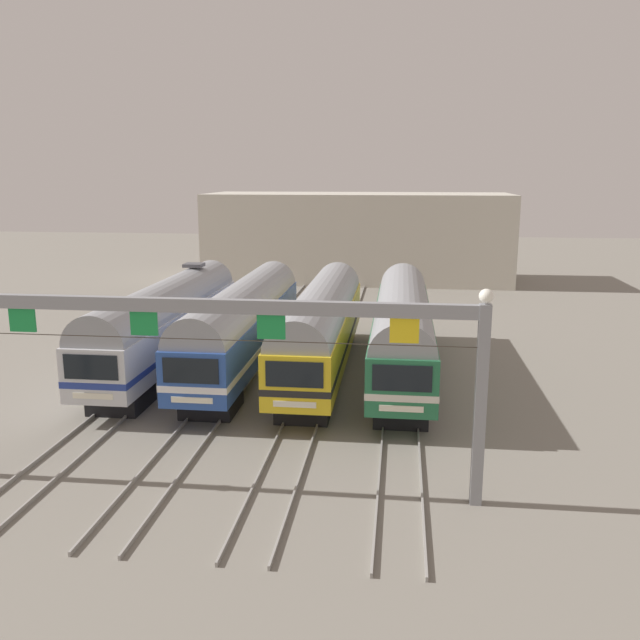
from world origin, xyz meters
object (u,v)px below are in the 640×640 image
(commuter_train_blue, at_px, (243,322))
(commuter_train_yellow, at_px, (322,324))
(catenary_gantry, at_px, (207,340))
(commuter_train_silver, at_px, (167,320))
(commuter_train_green, at_px, (402,326))

(commuter_train_blue, relative_size, commuter_train_yellow, 1.00)
(commuter_train_yellow, relative_size, catenary_gantry, 1.02)
(commuter_train_blue, bearing_deg, commuter_train_silver, 179.94)
(commuter_train_silver, height_order, commuter_train_blue, commuter_train_silver)
(commuter_train_blue, xyz_separation_m, catenary_gantry, (2.08, -13.49, 2.43))
(commuter_train_silver, xyz_separation_m, commuter_train_green, (12.46, -0.00, -0.00))
(commuter_train_yellow, distance_m, catenary_gantry, 13.87)
(commuter_train_silver, xyz_separation_m, commuter_train_yellow, (8.31, -0.00, -0.00))
(commuter_train_blue, xyz_separation_m, commuter_train_green, (8.31, 0.00, 0.00))
(commuter_train_blue, distance_m, commuter_train_green, 8.31)
(commuter_train_green, xyz_separation_m, catenary_gantry, (-6.23, -13.49, 2.43))
(commuter_train_silver, bearing_deg, commuter_train_yellow, -0.03)
(commuter_train_green, bearing_deg, commuter_train_silver, 179.98)
(commuter_train_silver, bearing_deg, catenary_gantry, -65.22)
(commuter_train_silver, height_order, commuter_train_green, commuter_train_silver)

